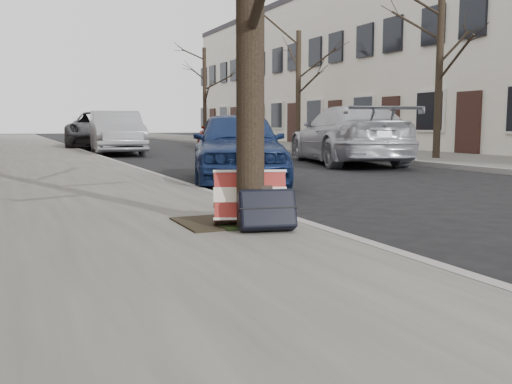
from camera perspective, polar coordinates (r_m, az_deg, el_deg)
name	(u,v)px	position (r m, az deg, el deg)	size (l,w,h in m)	color
ground	(469,240)	(5.70, 20.54, -4.54)	(120.00, 120.00, 0.00)	black
near_sidewalk	(10,157)	(18.98, -23.40, 3.24)	(5.00, 70.00, 0.12)	gray
far_sidewalk	(332,150)	(22.33, 7.65, 4.21)	(4.00, 70.00, 0.12)	slate
house_far	(427,65)	(26.41, 16.73, 12.08)	(6.70, 40.00, 7.20)	silver
dirt_patch	(223,222)	(5.60, -3.31, -2.99)	(0.85, 0.85, 0.01)	black
suitcase_red	(250,198)	(5.42, -0.62, -0.60)	(0.67, 0.19, 0.49)	maroon
suitcase_navy	(267,209)	(5.10, 1.10, -1.75)	(0.51, 0.17, 0.37)	black
car_near_front	(237,146)	(10.36, -1.87, 4.58)	(1.58, 3.92, 1.34)	navy
car_near_mid	(116,133)	(20.54, -13.78, 5.79)	(1.60, 4.60, 1.52)	#9D9FA4
car_near_back	(100,130)	(25.57, -15.32, 6.01)	(2.65, 5.74, 1.60)	#37363B
car_far_front	(348,135)	(15.46, 9.15, 5.61)	(2.14, 5.25, 1.52)	#AFB1B8
car_far_back	(221,132)	(25.36, -3.51, 6.00)	(1.63, 4.05, 1.38)	maroon
tree_far_a	(439,76)	(16.82, 17.83, 10.97)	(0.20, 0.20, 4.51)	black
tree_far_b	(298,89)	(23.53, 4.25, 10.19)	(0.21, 0.21, 4.65)	black
tree_far_c	(205,94)	(34.17, -5.16, 9.74)	(0.23, 0.23, 5.34)	black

